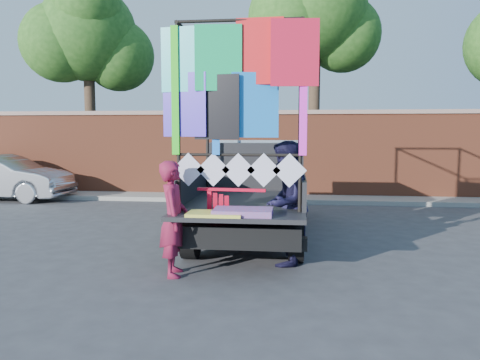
# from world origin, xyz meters

# --- Properties ---
(ground) EXTENTS (90.00, 90.00, 0.00)m
(ground) POSITION_xyz_m (0.00, 0.00, 0.00)
(ground) COLOR #38383A
(ground) RESTS_ON ground
(brick_wall) EXTENTS (30.00, 0.45, 2.61)m
(brick_wall) POSITION_xyz_m (0.00, 7.00, 1.33)
(brick_wall) COLOR brown
(brick_wall) RESTS_ON ground
(curb) EXTENTS (30.00, 1.20, 0.12)m
(curb) POSITION_xyz_m (0.00, 6.30, 0.06)
(curb) COLOR gray
(curb) RESTS_ON ground
(tree_left) EXTENTS (4.20, 3.30, 7.05)m
(tree_left) POSITION_xyz_m (-6.48, 8.12, 5.12)
(tree_left) COLOR #38281C
(tree_left) RESTS_ON ground
(tree_mid) EXTENTS (4.20, 3.30, 7.73)m
(tree_mid) POSITION_xyz_m (1.02, 8.12, 5.70)
(tree_mid) COLOR #38281C
(tree_mid) RESTS_ON ground
(pickup_truck) EXTENTS (2.23, 5.61, 3.53)m
(pickup_truck) POSITION_xyz_m (-0.36, 2.21, 0.89)
(pickup_truck) COLOR black
(pickup_truck) RESTS_ON ground
(sedan) EXTENTS (4.02, 1.50, 1.31)m
(sedan) POSITION_xyz_m (-8.00, 5.49, 0.66)
(sedan) COLOR #A5A7AC
(sedan) RESTS_ON ground
(woman) EXTENTS (0.49, 0.65, 1.60)m
(woman) POSITION_xyz_m (-1.22, -0.87, 0.80)
(woman) COLOR maroon
(woman) RESTS_ON ground
(man) EXTENTS (0.91, 1.05, 1.86)m
(man) POSITION_xyz_m (0.29, -0.15, 0.93)
(man) COLOR black
(man) RESTS_ON ground
(streamer_bundle) EXTENTS (1.00, 0.12, 0.68)m
(streamer_bundle) POSITION_xyz_m (-0.57, -0.52, 0.97)
(streamer_bundle) COLOR red
(streamer_bundle) RESTS_ON ground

